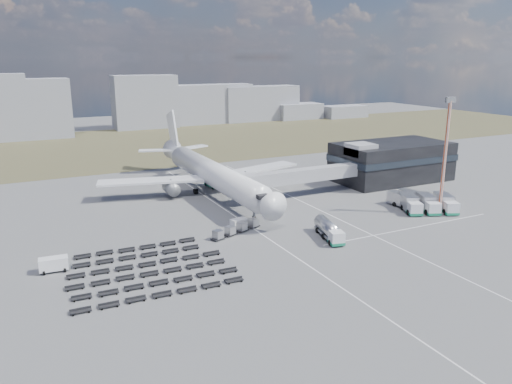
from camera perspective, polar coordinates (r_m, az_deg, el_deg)
name	(u,v)px	position (r m, az deg, el deg)	size (l,w,h in m)	color
ground	(276,236)	(91.76, 2.28, -5.00)	(420.00, 420.00, 0.00)	#565659
grass_strip	(134,145)	(192.60, -13.75, 5.27)	(420.00, 90.00, 0.01)	#4A482C
lane_markings	(312,223)	(98.96, 6.42, -3.56)	(47.12, 110.00, 0.01)	silver
terminal	(391,161)	(136.29, 15.19, 3.47)	(30.40, 16.40, 11.00)	black
jet_bridge	(294,177)	(114.90, 4.36, 1.75)	(30.30, 3.80, 7.05)	#939399
airliner	(210,172)	(118.49, -5.26, 2.26)	(51.59, 64.53, 17.62)	white
skyline	(84,109)	(227.82, -19.06, 8.92)	(289.32, 25.69, 25.59)	gray
fuel_tanker	(329,230)	(90.79, 8.35, -4.33)	(4.70, 9.95, 3.12)	white
pushback_tug	(239,222)	(96.66, -1.97, -3.48)	(3.15, 1.77, 1.43)	white
utility_van	(54,265)	(82.47, -22.11, -7.70)	(4.20, 1.90, 2.25)	white
catering_truck	(212,182)	(125.91, -5.00, 1.15)	(2.65, 5.54, 2.47)	white
service_trucks_near	(407,199)	(114.29, 16.92, -0.78)	(6.34, 7.40, 2.80)	white
service_trucks_far	(428,204)	(111.41, 19.07, -1.26)	(12.63, 11.30, 3.16)	white
uld_row	(236,229)	(92.46, -2.28, -4.21)	(11.35, 5.38, 1.60)	black
baggage_dollies	(147,269)	(78.71, -12.35, -8.63)	(25.19, 20.64, 0.64)	black
floodlight_mast	(445,157)	(108.12, 20.77, 3.76)	(2.28, 1.86, 24.08)	#BF451E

